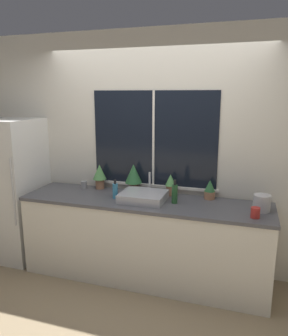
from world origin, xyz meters
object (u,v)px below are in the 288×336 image
object	(u,v)px
potted_plant_center_right	(170,184)
soap_bottle	(115,191)
potted_plant_center_left	(133,176)
bottle_tall	(175,193)
potted_plant_far_left	(100,175)
sink	(144,196)
refrigerator	(11,189)
mug_red	(255,213)
potted_plant_far_right	(210,189)
kettle	(262,202)
mug_grey	(84,185)

from	to	relation	value
potted_plant_center_right	soap_bottle	world-z (taller)	potted_plant_center_right
potted_plant_center_left	bottle_tall	bearing A→B (deg)	-25.15
potted_plant_far_left	bottle_tall	distance (m)	1.00
sink	potted_plant_center_left	bearing A→B (deg)	127.61
potted_plant_center_left	soap_bottle	bearing A→B (deg)	-109.91
refrigerator	bottle_tall	bearing A→B (deg)	-1.10
refrigerator	mug_red	xyz separation A→B (m)	(2.87, -0.22, 0.09)
refrigerator	potted_plant_far_right	bearing A→B (deg)	5.06
kettle	mug_red	bearing A→B (deg)	-106.20
refrigerator	potted_plant_far_left	size ratio (longest dim) A/B	5.90
refrigerator	mug_red	size ratio (longest dim) A/B	17.56
potted_plant_far_left	soap_bottle	bearing A→B (deg)	-42.51
mug_red	kettle	xyz separation A→B (m)	(0.06, 0.20, 0.04)
potted_plant_center_right	kettle	xyz separation A→B (m)	(0.95, -0.23, -0.04)
refrigerator	mug_grey	bearing A→B (deg)	9.55
potted_plant_far_right	mug_grey	bearing A→B (deg)	-177.81
potted_plant_far_left	bottle_tall	bearing A→B (deg)	-14.69
mug_red	mug_grey	bearing A→B (deg)	168.99
sink	bottle_tall	size ratio (longest dim) A/B	1.88
potted_plant_center_right	kettle	size ratio (longest dim) A/B	1.33
potted_plant_far_right	refrigerator	bearing A→B (deg)	-174.94
potted_plant_far_left	potted_plant_far_right	world-z (taller)	potted_plant_far_left
potted_plant_far_right	mug_red	bearing A→B (deg)	-43.07
sink	soap_bottle	distance (m)	0.32
kettle	potted_plant_center_right	bearing A→B (deg)	166.39
kettle	sink	bearing A→B (deg)	-178.01
bottle_tall	kettle	size ratio (longest dim) A/B	1.37
potted_plant_center_right	potted_plant_far_right	xyz separation A→B (m)	(0.43, 0.00, -0.03)
potted_plant_center_left	potted_plant_center_right	xyz separation A→B (m)	(0.43, 0.00, -0.06)
potted_plant_far_left	kettle	bearing A→B (deg)	-7.25
potted_plant_far_left	soap_bottle	xyz separation A→B (m)	(0.32, -0.29, -0.08)
bottle_tall	potted_plant_far_left	bearing A→B (deg)	165.31
potted_plant_far_right	kettle	xyz separation A→B (m)	(0.52, -0.23, -0.02)
refrigerator	potted_plant_far_left	xyz separation A→B (m)	(1.11, 0.21, 0.21)
potted_plant_far_left	bottle_tall	size ratio (longest dim) A/B	1.17
potted_plant_center_right	bottle_tall	size ratio (longest dim) A/B	0.96
potted_plant_far_left	potted_plant_far_right	distance (m)	1.30
soap_bottle	kettle	distance (m)	1.50
refrigerator	potted_plant_far_right	distance (m)	2.42
sink	potted_plant_center_right	xyz separation A→B (m)	(0.23, 0.27, 0.09)
sink	potted_plant_center_left	xyz separation A→B (m)	(-0.21, 0.27, 0.15)
sink	mug_grey	world-z (taller)	sink
soap_bottle	kettle	xyz separation A→B (m)	(1.50, 0.06, 0.00)
potted_plant_far_left	kettle	xyz separation A→B (m)	(1.82, -0.23, -0.08)
potted_plant_far_right	soap_bottle	bearing A→B (deg)	-163.21
potted_plant_center_right	potted_plant_far_right	world-z (taller)	potted_plant_center_right
refrigerator	mug_red	distance (m)	2.88
potted_plant_far_left	potted_plant_center_left	xyz separation A→B (m)	(0.43, 0.00, 0.02)
potted_plant_far_right	mug_grey	distance (m)	1.48
sink	bottle_tall	world-z (taller)	sink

